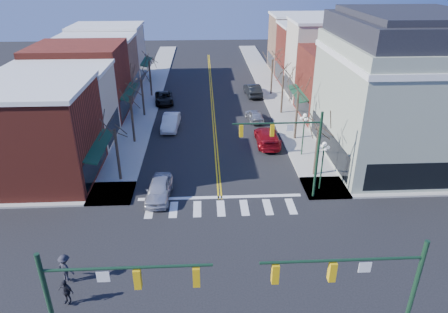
{
  "coord_description": "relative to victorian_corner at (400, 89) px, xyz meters",
  "views": [
    {
      "loc": [
        -1.09,
        -19.37,
        16.86
      ],
      "look_at": [
        0.41,
        9.47,
        2.8
      ],
      "focal_mm": 32.0,
      "sensor_mm": 36.0,
      "label": 1
    }
  ],
  "objects": [
    {
      "name": "tree_left_c",
      "position": [
        -24.9,
        12.5,
        -4.38
      ],
      "size": [
        0.24,
        0.24,
        4.55
      ],
      "primitive_type": "cylinder",
      "color": "#382B21",
      "rests_on": "ground"
    },
    {
      "name": "traffic_mast_far_right",
      "position": [
        -10.95,
        -7.1,
        -1.95
      ],
      "size": [
        6.6,
        0.28,
        7.2
      ],
      "color": "#14331E",
      "rests_on": "ground"
    },
    {
      "name": "tree_right_d",
      "position": [
        -8.1,
        20.5,
        -4.17
      ],
      "size": [
        0.24,
        0.24,
        4.97
      ],
      "primitive_type": "cylinder",
      "color": "#382B21",
      "rests_on": "ground"
    },
    {
      "name": "car_left_far",
      "position": [
        -22.9,
        17.38,
        -5.96
      ],
      "size": [
        2.85,
        5.22,
        1.39
      ],
      "primitive_type": "imported",
      "rotation": [
        0.0,
        0.0,
        0.11
      ],
      "color": "black",
      "rests_on": "ground"
    },
    {
      "name": "sidewalk_left",
      "position": [
        -25.25,
        5.5,
        -6.58
      ],
      "size": [
        3.5,
        70.0,
        0.15
      ],
      "primitive_type": "cube",
      "color": "#9E9B93",
      "rests_on": "ground"
    },
    {
      "name": "tree_right_b",
      "position": [
        -8.1,
        4.5,
        -4.07
      ],
      "size": [
        0.24,
        0.24,
        5.18
      ],
      "primitive_type": "cylinder",
      "color": "#382B21",
      "rests_on": "ground"
    },
    {
      "name": "car_left_mid",
      "position": [
        -21.39,
        8.22,
        -5.85
      ],
      "size": [
        1.99,
        4.97,
        1.61
      ],
      "primitive_type": "imported",
      "rotation": [
        0.0,
        0.0,
        -0.06
      ],
      "color": "silver",
      "rests_on": "ground"
    },
    {
      "name": "bldg_left_tan",
      "position": [
        -32.0,
        21.25,
        -2.76
      ],
      "size": [
        10.0,
        7.5,
        7.8
      ],
      "primitive_type": "cube",
      "color": "#9D7357",
      "rests_on": "ground"
    },
    {
      "name": "car_right_mid",
      "position": [
        -11.7,
        10.12,
        -5.97
      ],
      "size": [
        2.11,
        4.18,
        1.37
      ],
      "primitive_type": "imported",
      "rotation": [
        0.0,
        0.0,
        3.27
      ],
      "color": "#A5A6AA",
      "rests_on": "ground"
    },
    {
      "name": "tree_right_a",
      "position": [
        -8.1,
        -3.5,
        -4.35
      ],
      "size": [
        0.24,
        0.24,
        4.62
      ],
      "primitive_type": "cylinder",
      "color": "#382B21",
      "rests_on": "ground"
    },
    {
      "name": "bldg_left_brick_a",
      "position": [
        -32.0,
        -2.75,
        -2.66
      ],
      "size": [
        10.0,
        8.5,
        8.0
      ],
      "primitive_type": "cube",
      "color": "maroon",
      "rests_on": "ground"
    },
    {
      "name": "tree_right_c",
      "position": [
        -8.1,
        12.5,
        -4.24
      ],
      "size": [
        0.24,
        0.24,
        4.83
      ],
      "primitive_type": "cylinder",
      "color": "#382B21",
      "rests_on": "ground"
    },
    {
      "name": "bldg_left_stucco_b",
      "position": [
        -32.0,
        29.0,
        -2.56
      ],
      "size": [
        10.0,
        8.0,
        8.2
      ],
      "primitive_type": "cube",
      "color": "beige",
      "rests_on": "ground"
    },
    {
      "name": "bldg_right_brick_b",
      "position": [
        -1.0,
        26.5,
        -2.41
      ],
      "size": [
        10.0,
        8.0,
        8.5
      ],
      "primitive_type": "cube",
      "color": "maroon",
      "rests_on": "ground"
    },
    {
      "name": "tree_left_d",
      "position": [
        -24.9,
        20.5,
        -4.21
      ],
      "size": [
        0.24,
        0.24,
        4.9
      ],
      "primitive_type": "cylinder",
      "color": "#382B21",
      "rests_on": "ground"
    },
    {
      "name": "bldg_right_tan",
      "position": [
        -1.0,
        34.5,
        -2.16
      ],
      "size": [
        10.0,
        8.0,
        9.0
      ],
      "primitive_type": "cube",
      "color": "#9D7357",
      "rests_on": "ground"
    },
    {
      "name": "lamppost_corner",
      "position": [
        -8.3,
        -6.0,
        -3.7
      ],
      "size": [
        0.36,
        0.36,
        4.33
      ],
      "color": "#14331E",
      "rests_on": "ground"
    },
    {
      "name": "traffic_mast_near_left",
      "position": [
        -22.05,
        -21.9,
        -1.95
      ],
      "size": [
        6.6,
        0.28,
        7.2
      ],
      "color": "#14331E",
      "rests_on": "ground"
    },
    {
      "name": "car_left_near",
      "position": [
        -21.3,
        -6.5,
        -5.88
      ],
      "size": [
        2.12,
        4.68,
        1.56
      ],
      "primitive_type": "imported",
      "rotation": [
        0.0,
        0.0,
        -0.06
      ],
      "color": "silver",
      "rests_on": "ground"
    },
    {
      "name": "car_right_near",
      "position": [
        -11.22,
        3.41,
        -5.84
      ],
      "size": [
        2.32,
        5.62,
        1.63
      ],
      "primitive_type": "imported",
      "rotation": [
        0.0,
        0.0,
        3.13
      ],
      "color": "maroon",
      "rests_on": "ground"
    },
    {
      "name": "victorian_corner",
      "position": [
        0.0,
        0.0,
        0.0
      ],
      "size": [
        12.25,
        14.25,
        13.3
      ],
      "color": "gray",
      "rests_on": "ground"
    },
    {
      "name": "tree_left_a",
      "position": [
        -24.9,
        -3.5,
        -4.28
      ],
      "size": [
        0.24,
        0.24,
        4.76
      ],
      "primitive_type": "cylinder",
      "color": "#382B21",
      "rests_on": "ground"
    },
    {
      "name": "bldg_right_brick_a",
      "position": [
        -1.0,
        11.25,
        -2.66
      ],
      "size": [
        10.0,
        8.5,
        8.0
      ],
      "primitive_type": "cube",
      "color": "maroon",
      "rests_on": "ground"
    },
    {
      "name": "pedestrian_dark_b",
      "position": [
        -25.81,
        -15.55,
        -5.63
      ],
      "size": [
        1.3,
        1.13,
        1.75
      ],
      "primitive_type": "imported",
      "rotation": [
        0.0,
        0.0,
        2.62
      ],
      "color": "black",
      "rests_on": "sidewalk_left"
    },
    {
      "name": "tree_left_b",
      "position": [
        -24.9,
        4.5,
        -4.14
      ],
      "size": [
        0.24,
        0.24,
        5.04
      ],
      "primitive_type": "cylinder",
      "color": "#382B21",
      "rests_on": "ground"
    },
    {
      "name": "bldg_left_brick_b",
      "position": [
        -32.0,
        13.0,
        -2.41
      ],
      "size": [
        10.0,
        9.0,
        8.5
      ],
      "primitive_type": "cube",
      "color": "maroon",
      "rests_on": "ground"
    },
    {
      "name": "pedestrian_dark_a",
      "position": [
        -25.27,
        -17.33,
        -5.73
      ],
      "size": [
        0.98,
        0.66,
        1.55
      ],
      "primitive_type": "imported",
      "rotation": [
        0.0,
        0.0,
        -0.34
      ],
      "color": "black",
      "rests_on": "sidewalk_left"
    },
    {
      "name": "sidewalk_right",
      "position": [
        -7.75,
        5.5,
        -6.58
      ],
      "size": [
        3.5,
        70.0,
        0.15
      ],
      "primitive_type": "cube",
      "color": "#9E9B93",
      "rests_on": "ground"
    },
    {
      "name": "bldg_left_stucco_a",
      "position": [
        -32.0,
        5.0,
        -2.91
      ],
      "size": [
        10.0,
        7.0,
        7.5
      ],
      "primitive_type": "cube",
      "color": "beige",
      "rests_on": "ground"
    },
    {
      "name": "traffic_mast_near_right",
      "position": [
        -10.95,
        -21.9,
        -1.95
      ],
      "size": [
        6.6,
        0.28,
        7.2
      ],
      "color": "#14331E",
      "rests_on": "ground"
    },
    {
      "name": "ground",
      "position": [
        -16.5,
        -14.5,
        -6.66
      ],
      "size": [
        160.0,
        160.0,
        0.0
      ],
      "primitive_type": "plane",
      "color": "black",
      "rests_on": "ground"
    },
    {
      "name": "bldg_right_stucco",
      "position": [
        -1.0,
        19.0,
        -1.66
      ],
      "size": [
        10.0,
        7.0,
        10.0
      ],
      "primitive_type": "cube",
      "color": "beige",
      "rests_on": "ground"
    },
    {
      "name": "car_right_far",
      "position": [
        -10.77,
        20.0,
        -5.81
      ],
      "size": [
        2.27,
        5.29,
        1.69
      ],
      "primitive_type": "imported",
      "rotation": [
        0.0,
        0.0,
        3.24
      ],
      "color": "black",
      "rests_on": "ground"
    },
    {
      "name": "lamppost_midblock",
      "position": [
        -8.3,
        0.5,
        -3.7
      ],
      "size": [
        0.36,
        0.36,
        4.33
      ],
      "color": "#14331E",
      "rests_on": "ground"
    }
  ]
}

